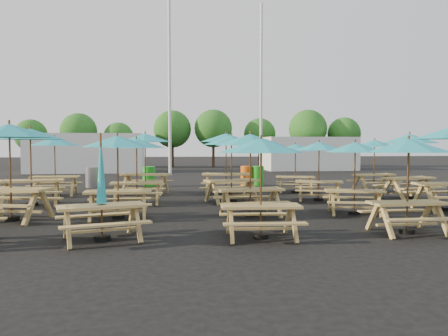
{
  "coord_description": "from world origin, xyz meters",
  "views": [
    {
      "loc": [
        -2.06,
        -14.85,
        1.96
      ],
      "look_at": [
        0.0,
        1.5,
        1.1
      ],
      "focal_mm": 35.0,
      "sensor_mm": 36.0,
      "label": 1
    }
  ],
  "objects": [
    {
      "name": "tree_3",
      "position": [
        -1.75,
        24.72,
        3.41
      ],
      "size": [
        3.36,
        3.36,
        5.09
      ],
      "color": "#382314",
      "rests_on": "ground"
    },
    {
      "name": "picnic_unit_4",
      "position": [
        -3.44,
        -5.7,
        0.91
      ],
      "size": [
        2.09,
        1.94,
        2.21
      ],
      "rotation": [
        0.0,
        0.0,
        0.29
      ],
      "color": "#AD8D4D",
      "rests_on": "ground"
    },
    {
      "name": "tree_0",
      "position": [
        -14.07,
        25.25,
        2.83
      ],
      "size": [
        2.8,
        2.8,
        4.24
      ],
      "color": "#382314",
      "rests_on": "ground"
    },
    {
      "name": "waste_bin_2",
      "position": [
        1.67,
        5.95,
        0.48
      ],
      "size": [
        0.59,
        0.59,
        0.95
      ],
      "primitive_type": "cylinder",
      "color": "#D45A0C",
      "rests_on": "ground"
    },
    {
      "name": "picnic_unit_6",
      "position": [
        -3.12,
        -0.18,
        1.89
      ],
      "size": [
        1.89,
        1.89,
        2.2
      ],
      "rotation": [
        0.0,
        0.0,
        -0.01
      ],
      "color": "#AD8D4D",
      "rests_on": "ground"
    },
    {
      "name": "picnic_unit_13",
      "position": [
        3.16,
        -3.08,
        1.78
      ],
      "size": [
        2.15,
        2.15,
        2.07
      ],
      "rotation": [
        0.0,
        0.0,
        -0.25
      ],
      "color": "#AD8D4D",
      "rests_on": "ground"
    },
    {
      "name": "mast_0",
      "position": [
        -2.0,
        14.0,
        6.0
      ],
      "size": [
        0.2,
        0.2,
        12.0
      ],
      "primitive_type": "cylinder",
      "color": "silver",
      "rests_on": "ground"
    },
    {
      "name": "picnic_unit_19",
      "position": [
        6.57,
        2.67,
        1.9
      ],
      "size": [
        2.17,
        2.17,
        2.21
      ],
      "rotation": [
        0.0,
        0.0,
        0.16
      ],
      "color": "#AD8D4D",
      "rests_on": "ground"
    },
    {
      "name": "tree_5",
      "position": [
        6.22,
        24.67,
        2.97
      ],
      "size": [
        2.94,
        2.94,
        4.45
      ],
      "color": "#382314",
      "rests_on": "ground"
    },
    {
      "name": "picnic_unit_10",
      "position": [
        0.06,
        -0.04,
        1.99
      ],
      "size": [
        2.43,
        2.43,
        2.32
      ],
      "rotation": [
        0.0,
        0.0,
        0.26
      ],
      "color": "#AD8D4D",
      "rests_on": "ground"
    },
    {
      "name": "picnic_unit_11",
      "position": [
        0.23,
        2.63,
        2.12
      ],
      "size": [
        2.39,
        2.39,
        2.46
      ],
      "rotation": [
        0.0,
        0.0,
        -0.15
      ],
      "color": "#AD8D4D",
      "rests_on": "ground"
    },
    {
      "name": "tree_6",
      "position": [
        10.23,
        22.9,
        3.43
      ],
      "size": [
        3.38,
        3.38,
        5.13
      ],
      "color": "#382314",
      "rests_on": "ground"
    },
    {
      "name": "picnic_unit_12",
      "position": [
        3.19,
        -5.8,
        1.82
      ],
      "size": [
        1.85,
        1.85,
        2.12
      ],
      "rotation": [
        0.0,
        0.0,
        0.02
      ],
      "color": "#AD8D4D",
      "rests_on": "ground"
    },
    {
      "name": "picnic_unit_2",
      "position": [
        -6.49,
        -0.13,
        2.17
      ],
      "size": [
        2.46,
        2.46,
        2.52
      ],
      "rotation": [
        0.0,
        0.0,
        0.16
      ],
      "color": "#AD8D4D",
      "rests_on": "ground"
    },
    {
      "name": "picnic_unit_5",
      "position": [
        -3.42,
        -2.97,
        1.92
      ],
      "size": [
        2.01,
        2.01,
        2.24
      ],
      "rotation": [
        0.0,
        0.0,
        0.05
      ],
      "color": "#AD8D4D",
      "rests_on": "ground"
    },
    {
      "name": "picnic_unit_3",
      "position": [
        -6.45,
        2.69,
        1.96
      ],
      "size": [
        2.0,
        2.0,
        2.28
      ],
      "rotation": [
        0.0,
        0.0,
        0.03
      ],
      "color": "#AD8D4D",
      "rests_on": "ground"
    },
    {
      "name": "tree_2",
      "position": [
        -6.39,
        23.65,
        2.62
      ],
      "size": [
        2.59,
        2.59,
        3.93
      ],
      "color": "#382314",
      "rests_on": "ground"
    },
    {
      "name": "picnic_unit_8",
      "position": [
        -0.15,
        -5.9,
        1.82
      ],
      "size": [
        1.91,
        1.91,
        2.12
      ],
      "rotation": [
        0.0,
        0.0,
        -0.06
      ],
      "color": "#AD8D4D",
      "rests_on": "ground"
    },
    {
      "name": "picnic_unit_9",
      "position": [
        0.16,
        -3.02,
        1.97
      ],
      "size": [
        2.1,
        2.1,
        2.29
      ],
      "rotation": [
        0.0,
        0.0,
        0.08
      ],
      "color": "#AD8D4D",
      "rests_on": "ground"
    },
    {
      "name": "tree_4",
      "position": [
        1.9,
        24.26,
        3.46
      ],
      "size": [
        3.41,
        3.41,
        5.17
      ],
      "color": "#382314",
      "rests_on": "ground"
    },
    {
      "name": "tree_1",
      "position": [
        -9.74,
        23.9,
        3.15
      ],
      "size": [
        3.11,
        3.11,
        4.72
      ],
      "color": "#382314",
      "rests_on": "ground"
    },
    {
      "name": "picnic_unit_15",
      "position": [
        3.11,
        2.61,
        1.74
      ],
      "size": [
        2.06,
        2.06,
        2.03
      ],
      "rotation": [
        0.0,
        0.0,
        -0.21
      ],
      "color": "#AD8D4D",
      "rests_on": "ground"
    },
    {
      "name": "picnic_unit_1",
      "position": [
        -6.15,
        -2.97,
        2.18
      ],
      "size": [
        2.66,
        2.66,
        2.54
      ],
      "rotation": [
        0.0,
        0.0,
        -0.26
      ],
      "color": "#AD8D4D",
      "rests_on": "ground"
    },
    {
      "name": "picnic_unit_18",
      "position": [
        6.59,
        0.0,
        2.05
      ],
      "size": [
        2.44,
        2.44,
        2.39
      ],
      "rotation": [
        0.0,
        0.0,
        0.22
      ],
      "color": "#AD8D4D",
      "rests_on": "ground"
    },
    {
      "name": "waste_bin_0",
      "position": [
        -5.62,
        5.94,
        0.48
      ],
      "size": [
        0.59,
        0.59,
        0.95
      ],
      "primitive_type": "cylinder",
      "color": "gray",
      "rests_on": "ground"
    },
    {
      "name": "event_tent_0",
      "position": [
        -8.0,
        18.0,
        1.4
      ],
      "size": [
        8.0,
        4.0,
        2.8
      ],
      "primitive_type": "cube",
      "color": "silver",
      "rests_on": "ground"
    },
    {
      "name": "event_tent_1",
      "position": [
        9.0,
        19.0,
        1.3
      ],
      "size": [
        7.0,
        4.0,
        2.6
      ],
      "primitive_type": "cube",
      "color": "silver",
      "rests_on": "ground"
    },
    {
      "name": "tree_7",
      "position": [
        13.63,
        22.92,
        2.99
      ],
      "size": [
        2.95,
        2.95,
        4.48
      ],
      "color": "#382314",
      "rests_on": "ground"
    },
    {
      "name": "waste_bin_1",
      "position": [
        -3.02,
        6.06,
        0.48
      ],
      "size": [
        0.59,
        0.59,
        0.95
      ],
      "primitive_type": "cylinder",
      "color": "#1C991B",
      "rests_on": "ground"
    },
    {
      "name": "mast_1",
      "position": [
        4.5,
        16.0,
        6.0
      ],
      "size": [
        0.2,
        0.2,
        12.0
      ],
      "primitive_type": "cylinder",
      "color": "silver",
      "rests_on": "ground"
    },
    {
      "name": "waste_bin_3",
      "position": [
        2.2,
        5.86,
        0.48
      ],
      "size": [
        0.59,
        0.59,
        0.95
      ],
      "primitive_type": "cylinder",
      "color": "#1C991B",
      "rests_on": "ground"
    },
    {
      "name": "picnic_unit_14",
      "position": [
        3.19,
        0.0,
        1.81
      ],
      "size": [
        2.23,
        2.23,
        2.1
      ],
      "rotation": [
        0.0,
        0.0,
        -0.29
      ],
      "color": "#AD8D4D",
      "rests_on": "ground"
    },
    {
      "name": "picnic_unit_7",
      "position": [
        -3.01,
        2.91,
        2.11
      ],
      "size": [
        2.52,
        2.52,
        2.45
      ],
      "rotation": [
        0.0,
        0.0,
        -0.23
      ],
      "color": "#AD8D4D",
      "rests_on": "ground"
    },
    {
      "name": "ground",
      "position": [
        0.0,
        0.0,
        0.0
      ],
      "size": [
        120.0,
        120.0,
        0.0
      ],
      "primitive_type": "plane",
      "color": "black",
      "rests_on": "ground"
    }
  ]
}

